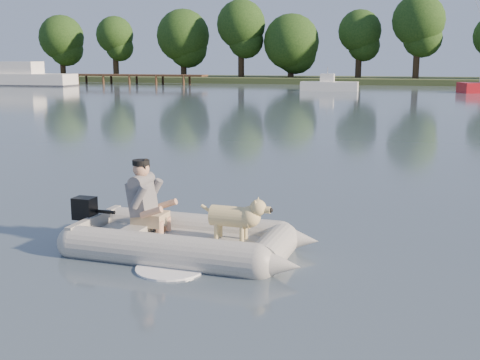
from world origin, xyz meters
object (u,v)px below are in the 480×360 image
(cabin_cruiser, at_px, (31,74))
(motorboat, at_px, (330,79))
(dock, at_px, (124,79))
(dog, at_px, (231,220))
(dinghy, at_px, (186,212))
(man, at_px, (143,195))

(cabin_cruiser, relative_size, motorboat, 1.85)
(dock, distance_m, cabin_cruiser, 9.41)
(dog, xyz_separation_m, cabin_cruiser, (-33.85, 45.22, 0.69))
(dog, bearing_deg, dock, 120.41)
(dock, xyz_separation_m, dog, (26.73, -51.33, -0.02))
(motorboat, bearing_deg, dock, 159.92)
(dinghy, relative_size, cabin_cruiser, 0.48)
(dock, relative_size, dinghy, 4.13)
(dog, bearing_deg, dinghy, -175.43)
(man, xyz_separation_m, cabin_cruiser, (-32.55, 45.15, 0.44))
(dog, distance_m, motorboat, 43.81)
(dock, distance_m, dog, 57.87)
(dinghy, xyz_separation_m, man, (-0.67, 0.08, 0.18))
(man, height_order, cabin_cruiser, cabin_cruiser)
(dock, relative_size, motorboat, 3.67)
(dog, relative_size, cabin_cruiser, 0.10)
(man, relative_size, dog, 1.16)
(man, relative_size, cabin_cruiser, 0.12)
(dinghy, height_order, motorboat, motorboat)
(dock, height_order, cabin_cruiser, cabin_cruiser)
(dock, bearing_deg, dinghy, -63.05)
(man, relative_size, motorboat, 0.21)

